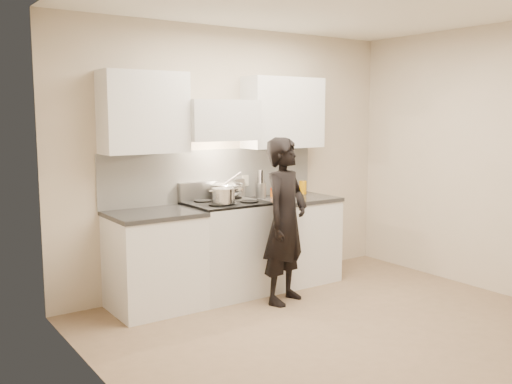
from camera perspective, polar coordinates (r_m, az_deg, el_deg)
ground_plane at (r=4.99m, az=8.94°, el=-13.54°), size 4.00×4.00×0.00m
room_shell at (r=4.90m, az=5.84°, el=5.28°), size 4.04×3.54×2.70m
stove at (r=5.76m, az=-2.99°, el=-5.61°), size 0.76×0.65×0.96m
counter_right at (r=6.23m, az=3.55°, el=-4.74°), size 0.92×0.67×0.92m
counter_left at (r=5.41m, az=-10.10°, el=-6.76°), size 0.82×0.67×0.92m
wok at (r=5.83m, az=-2.93°, el=0.35°), size 0.36×0.43×0.29m
stock_pot at (r=5.50m, az=-3.27°, el=-0.36°), size 0.31×0.24×0.14m
utensil_crock at (r=6.13m, az=0.46°, el=0.30°), size 0.11×0.11×0.30m
spice_jar at (r=6.18m, az=1.63°, el=-0.03°), size 0.04×0.04×0.10m
oil_glass at (r=6.44m, az=4.70°, el=0.47°), size 0.08×0.08×0.15m
person at (r=5.47m, az=2.95°, el=-2.90°), size 0.69×0.58×1.59m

